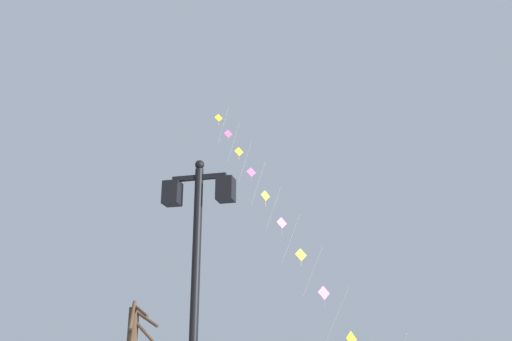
# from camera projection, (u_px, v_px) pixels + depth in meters

# --- Properties ---
(twin_lantern_lamp_post) EXTENTS (1.23, 0.28, 5.29)m
(twin_lantern_lamp_post) POSITION_uv_depth(u_px,v_px,m) (196.00, 256.00, 9.07)
(twin_lantern_lamp_post) COLOR black
(twin_lantern_lamp_post) RESTS_ON ground_plane
(kite_train) EXTENTS (9.07, 11.20, 15.23)m
(kite_train) POSITION_uv_depth(u_px,v_px,m) (274.00, 210.00, 22.83)
(kite_train) COLOR brown
(kite_train) RESTS_ON ground_plane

